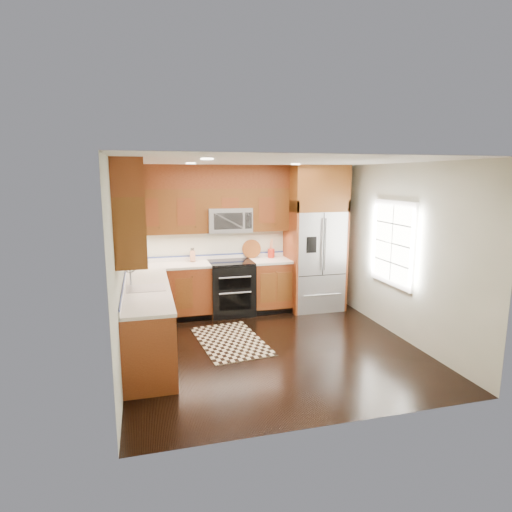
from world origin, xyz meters
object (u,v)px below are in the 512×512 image
object	(u,v)px
range	(231,288)
knife_block	(193,256)
refrigerator	(315,238)
utensil_crock	(271,251)
rug	(230,341)

from	to	relation	value
range	knife_block	world-z (taller)	knife_block
refrigerator	knife_block	world-z (taller)	refrigerator
refrigerator	utensil_crock	xyz separation A→B (m)	(-0.76, 0.23, -0.24)
knife_block	utensil_crock	distance (m)	1.43
refrigerator	rug	size ratio (longest dim) A/B	1.76
rug	utensil_crock	size ratio (longest dim) A/B	4.29
knife_block	utensil_crock	world-z (taller)	utensil_crock
refrigerator	rug	world-z (taller)	refrigerator
utensil_crock	range	bearing A→B (deg)	-166.17
range	utensil_crock	distance (m)	1.01
knife_block	utensil_crock	size ratio (longest dim) A/B	0.70
rug	knife_block	size ratio (longest dim) A/B	6.14
refrigerator	utensil_crock	world-z (taller)	refrigerator
range	refrigerator	distance (m)	1.76
rug	utensil_crock	distance (m)	2.10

